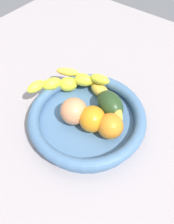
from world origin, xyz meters
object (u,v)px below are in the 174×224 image
at_px(peach_blush, 74,111).
at_px(orange_mid_left, 92,119).
at_px(avocado_dark, 110,105).
at_px(orange_front, 110,126).
at_px(banana_draped_left, 97,90).
at_px(fruit_bowl, 87,118).
at_px(banana_draped_right, 68,83).

bearing_deg(peach_blush, orange_mid_left, 100.89).
bearing_deg(avocado_dark, orange_mid_left, -6.79).
height_order(orange_front, orange_mid_left, orange_mid_left).
bearing_deg(banana_draped_left, peach_blush, 1.28).
height_order(avocado_dark, peach_blush, peach_blush).
bearing_deg(banana_draped_left, avocado_dark, 67.94).
relative_size(banana_draped_left, peach_blush, 3.80).
bearing_deg(peach_blush, banana_draped_left, -178.72).
bearing_deg(fruit_bowl, avocado_dark, 149.76).
bearing_deg(avocado_dark, fruit_bowl, -30.24).
height_order(fruit_bowl, banana_draped_left, banana_draped_left).
xyz_separation_m(fruit_bowl, banana_draped_right, (-0.05, -0.10, 0.03)).
distance_m(orange_front, orange_mid_left, 0.05).
distance_m(banana_draped_right, orange_mid_left, 0.13).
bearing_deg(banana_draped_right, banana_draped_left, 112.88).
bearing_deg(orange_mid_left, banana_draped_right, -114.57).
xyz_separation_m(banana_draped_left, orange_mid_left, (0.09, 0.05, 0.01)).
distance_m(fruit_bowl, avocado_dark, 0.07).
bearing_deg(peach_blush, avocado_dark, 142.38).
xyz_separation_m(banana_draped_left, peach_blush, (0.10, 0.00, 0.01)).
distance_m(fruit_bowl, banana_draped_left, 0.08).
bearing_deg(peach_blush, fruit_bowl, 127.93).
bearing_deg(orange_front, banana_draped_left, -129.21).
xyz_separation_m(orange_front, orange_mid_left, (0.01, -0.04, 0.00)).
relative_size(banana_draped_right, peach_blush, 2.53).
bearing_deg(avocado_dark, banana_draped_left, -112.06).
distance_m(fruit_bowl, orange_mid_left, 0.04).
distance_m(banana_draped_left, banana_draped_right, 0.08).
xyz_separation_m(fruit_bowl, peach_blush, (0.02, -0.02, 0.03)).
relative_size(fruit_bowl, orange_front, 4.78).
xyz_separation_m(orange_mid_left, avocado_dark, (-0.06, 0.01, -0.00)).
relative_size(banana_draped_right, avocado_dark, 1.98).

